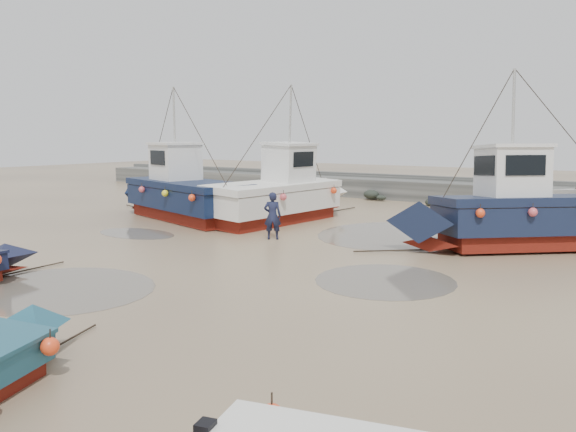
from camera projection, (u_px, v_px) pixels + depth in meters
name	position (u px, v px, depth m)	size (l,w,h in m)	color
ground	(206.00, 282.00, 15.31)	(120.00, 120.00, 0.00)	tan
seawall	(461.00, 193.00, 33.12)	(60.00, 4.92, 1.50)	slate
puddle_a	(61.00, 289.00, 14.60)	(5.05, 5.05, 0.01)	#5F574C
puddle_b	(385.00, 280.00, 15.42)	(3.82, 3.82, 0.01)	#5F574C
puddle_c	(136.00, 234.00, 22.84)	(3.74, 3.74, 0.01)	#5F574C
puddle_d	(394.00, 235.00, 22.60)	(5.92, 5.92, 0.01)	#5F574C
cabin_boat_0	(180.00, 191.00, 26.88)	(10.68, 4.94, 6.22)	maroon
cabin_boat_1	(283.00, 193.00, 25.99)	(3.46, 10.30, 6.22)	maroon
cabin_boat_2	(520.00, 211.00, 19.55)	(8.35, 7.58, 6.22)	maroon
person	(273.00, 239.00, 21.61)	(0.67, 0.44, 1.83)	#181C37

